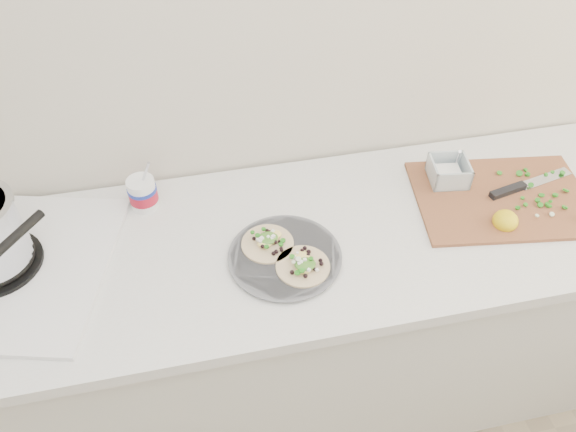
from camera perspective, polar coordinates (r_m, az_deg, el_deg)
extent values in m
cube|color=beige|center=(1.55, -6.83, 15.59)|extent=(3.50, 0.05, 2.60)
cube|color=silver|center=(1.94, -3.50, -11.96)|extent=(2.40, 0.62, 0.86)
cube|color=silver|center=(1.57, -4.10, -3.59)|extent=(2.44, 0.66, 0.04)
cylinder|color=#595A60|center=(1.51, -0.32, -4.21)|extent=(0.29, 0.29, 0.01)
cylinder|color=#595A60|center=(1.51, -0.32, -4.08)|extent=(0.31, 0.31, 0.00)
cylinder|color=white|center=(1.68, -14.53, 2.24)|extent=(0.08, 0.08, 0.10)
cylinder|color=#AE1328|center=(1.68, -14.52, 2.20)|extent=(0.08, 0.08, 0.04)
cylinder|color=#192D99|center=(1.67, -14.63, 2.67)|extent=(0.08, 0.08, 0.01)
cube|color=brown|center=(1.80, 20.89, 1.71)|extent=(0.56, 0.42, 0.01)
cube|color=white|center=(1.79, 15.94, 4.10)|extent=(0.07, 0.07, 0.03)
ellipsoid|color=yellow|center=(1.69, 21.27, -0.29)|extent=(0.07, 0.07, 0.06)
cube|color=silver|center=(1.90, 24.62, 3.45)|extent=(0.19, 0.08, 0.00)
cube|color=black|center=(1.80, 21.44, 2.44)|extent=(0.12, 0.05, 0.02)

